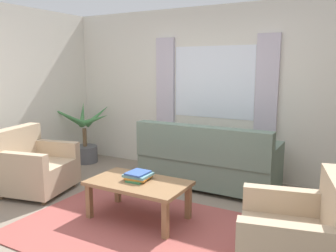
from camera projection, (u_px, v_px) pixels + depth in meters
ground_plane at (133, 228)px, 3.63m from camera, size 6.24×6.24×0.00m
wall_back at (214, 92)px, 5.35m from camera, size 5.32×0.12×2.60m
window_with_curtains at (213, 82)px, 5.25m from camera, size 1.98×0.07×1.40m
area_rug at (133, 227)px, 3.63m from camera, size 2.42×1.81×0.01m
couch at (207, 162)px, 4.79m from camera, size 1.90×0.82×0.92m
armchair_left at (34, 167)px, 4.62m from camera, size 0.98×0.99×0.88m
armchair_right at (300, 240)px, 2.67m from camera, size 0.99×1.00×0.88m
coffee_table at (138, 186)px, 3.78m from camera, size 1.10×0.64×0.44m
book_stack_on_table at (138, 176)px, 3.82m from camera, size 0.29×0.32×0.09m
potted_plant at (84, 140)px, 6.07m from camera, size 1.13×1.19×1.07m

